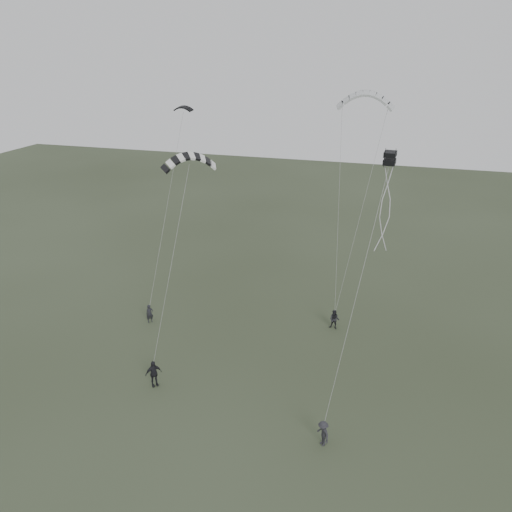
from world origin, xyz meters
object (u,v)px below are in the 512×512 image
(flyer_center, at_px, (154,374))
(kite_box, at_px, (390,158))
(flyer_right, at_px, (334,320))
(kite_pale_large, at_px, (366,93))
(flyer_far, at_px, (323,433))
(kite_striped, at_px, (189,156))
(kite_dark_small, at_px, (183,107))
(flyer_left, at_px, (150,314))

(flyer_center, xyz_separation_m, kite_box, (13.23, 5.26, 13.69))
(flyer_right, xyz_separation_m, kite_pale_large, (0.68, 4.06, 16.50))
(flyer_far, bearing_deg, flyer_right, 144.58)
(flyer_center, bearing_deg, kite_striped, 35.98)
(flyer_center, xyz_separation_m, kite_dark_small, (-3.53, 14.61, 14.99))
(flyer_center, bearing_deg, kite_dark_small, 58.96)
(kite_dark_small, height_order, kite_box, kite_dark_small)
(kite_box, bearing_deg, flyer_right, 126.67)
(flyer_left, height_order, flyer_center, flyer_center)
(flyer_center, height_order, kite_box, kite_box)
(kite_pale_large, bearing_deg, kite_dark_small, 177.18)
(flyer_left, distance_m, kite_dark_small, 16.85)
(kite_striped, bearing_deg, kite_box, -36.59)
(kite_striped, bearing_deg, flyer_left, 123.14)
(flyer_left, xyz_separation_m, kite_box, (17.30, -1.99, 13.85))
(flyer_far, distance_m, kite_striped, 18.46)
(kite_box, bearing_deg, kite_striped, -174.20)
(flyer_right, height_order, flyer_far, flyer_right)
(flyer_center, height_order, kite_dark_small, kite_dark_small)
(flyer_left, xyz_separation_m, flyer_center, (4.07, -7.25, 0.16))
(kite_box, bearing_deg, flyer_left, 179.75)
(flyer_center, bearing_deg, kite_box, -22.93)
(flyer_left, relative_size, flyer_right, 0.96)
(kite_dark_small, relative_size, kite_pale_large, 0.40)
(flyer_left, relative_size, flyer_far, 0.98)
(flyer_left, xyz_separation_m, kite_striped, (4.96, -1.88, 13.24))
(flyer_far, bearing_deg, kite_pale_large, 140.95)
(kite_dark_small, height_order, kite_pale_large, kite_pale_large)
(flyer_center, bearing_deg, flyer_left, 74.66)
(kite_pale_large, bearing_deg, kite_box, -78.06)
(flyer_center, height_order, kite_striped, kite_striped)
(flyer_right, bearing_deg, flyer_left, -159.74)
(kite_dark_small, bearing_deg, flyer_left, -83.32)
(kite_striped, bearing_deg, kite_dark_small, 79.47)
(kite_striped, bearing_deg, kite_pale_large, 6.23)
(flyer_far, distance_m, kite_box, 15.79)
(flyer_right, distance_m, kite_dark_small, 20.85)
(flyer_right, bearing_deg, flyer_center, -126.67)
(kite_box, bearing_deg, kite_dark_small, 157.14)
(flyer_right, relative_size, kite_box, 2.19)
(flyer_far, xyz_separation_m, kite_striped, (-10.48, 7.50, 13.22))
(kite_striped, bearing_deg, flyer_far, -71.67)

